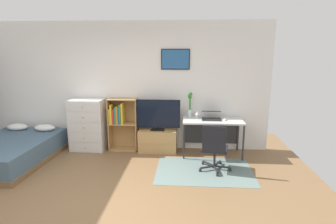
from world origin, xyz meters
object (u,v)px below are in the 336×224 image
Objects in this scene: tv_stand at (158,140)px; bamboo_vase at (190,104)px; dresser at (88,125)px; bookshelf at (121,120)px; computer_mouse at (225,119)px; television at (157,115)px; office_chair at (214,147)px; wine_glass at (197,114)px; laptop at (211,116)px; bed at (11,151)px; desk at (212,125)px.

tv_stand is 1.03m from bamboo_vase.
tv_stand is 1.54× the size of bamboo_vase.
bamboo_vase is (2.17, 0.11, 0.45)m from dresser.
computer_mouse is at bearing -5.33° from bookshelf.
television reaches higher than computer_mouse.
office_chair is 4.78× the size of wine_glass.
bookshelf is 1.40× the size of tv_stand.
computer_mouse is (1.37, -0.13, -0.04)m from television.
tv_stand is at bearing -3.74° from bookshelf.
bookshelf is at bearing 174.67° from computer_mouse.
computer_mouse is (0.26, -0.11, -0.05)m from laptop.
tv_stand is at bearing 167.97° from wine_glass.
television is (1.50, -0.01, 0.24)m from dresser.
bed is 3.67m from wine_glass.
dresser is at bearing 177.30° from computer_mouse.
desk is at bearing -2.59° from bookshelf.
dresser is 1.52m from television.
bookshelf is 0.81m from television.
dresser is 0.99× the size of bookshelf.
wine_glass reaches higher than tv_stand.
wine_glass is (-0.56, -0.02, 0.12)m from computer_mouse.
laptop is (3.86, 0.75, 0.58)m from bed.
office_chair is (-0.04, -0.91, -0.15)m from desk.
bookshelf is at bearing 177.88° from laptop.
wine_glass is at bearing -61.91° from bamboo_vase.
office_chair is (3.85, -0.16, 0.24)m from bed.
desk is (1.13, -0.04, 0.37)m from tv_stand.
bed is 3.62m from bamboo_vase.
wine_glass is at bearing -7.97° from bookshelf.
office_chair is at bearing -19.75° from dresser.
bookshelf is 1.19× the size of television.
bookshelf is 10.74× the size of computer_mouse.
wine_glass is (-0.30, -0.14, 0.07)m from laptop.
bookshelf is at bearing -178.14° from bamboo_vase.
dresser is 2.88m from computer_mouse.
bamboo_vase reaches higher than bookshelf.
tv_stand is 7.65× the size of computer_mouse.
office_chair is at bearing -40.16° from television.
television reaches higher than laptop.
bed is 4.20m from computer_mouse.
bookshelf is at bearing 25.00° from bed.
office_chair reaches higher than tv_stand.
bookshelf is (0.70, 0.07, 0.10)m from dresser.
television is at bearing -5.34° from bookshelf.
dresser is 2.76m from office_chair.
bookshelf is at bearing 176.26° from tv_stand.
desk is at bearing 154.18° from computer_mouse.
tv_stand is (2.75, 0.78, 0.01)m from bed.
desk is at bearing 99.42° from office_chair.
bookshelf is at bearing 5.43° from dresser.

